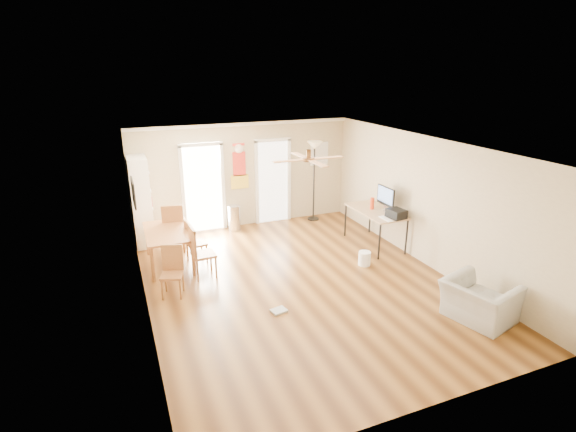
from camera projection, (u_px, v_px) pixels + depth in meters
name	position (u px, v px, depth m)	size (l,w,h in m)	color
floor	(300.00, 283.00, 8.30)	(7.00, 7.00, 0.00)	brown
ceiling	(301.00, 146.00, 7.45)	(5.50, 7.00, 0.00)	silver
wall_back	(244.00, 175.00, 10.94)	(5.50, 0.04, 2.60)	beige
wall_front	(429.00, 316.00, 4.81)	(5.50, 0.04, 2.60)	beige
wall_left	(141.00, 240.00, 6.89)	(0.04, 7.00, 2.60)	beige
wall_right	(425.00, 201.00, 8.85)	(0.04, 7.00, 2.60)	beige
crown_molding	(301.00, 148.00, 7.46)	(5.50, 7.00, 0.08)	white
kitchen_doorway	(203.00, 189.00, 10.63)	(0.90, 0.10, 2.10)	white
bathroom_doorway	(273.00, 182.00, 11.27)	(0.80, 0.10, 2.10)	white
wall_decal	(239.00, 166.00, 10.79)	(0.46, 0.03, 1.10)	red
ac_grille	(319.00, 154.00, 11.51)	(0.50, 0.04, 0.60)	white
framed_poster	(133.00, 193.00, 8.00)	(0.04, 0.66, 0.48)	black
ceiling_fan	(309.00, 159.00, 7.24)	(1.24, 1.24, 0.20)	#593819
bookshelf	(141.00, 201.00, 9.85)	(0.41, 0.91, 2.03)	white
dining_table	(169.00, 248.00, 8.96)	(0.89, 1.48, 0.74)	#9F6933
dining_chair_right_a	(196.00, 241.00, 9.08)	(0.37, 0.37, 0.90)	brown
dining_chair_right_b	(203.00, 252.00, 8.42)	(0.42, 0.42, 1.02)	#A36C34
dining_chair_near	(172.00, 272.00, 7.70)	(0.37, 0.37, 0.91)	#AD6837
dining_chair_far	(174.00, 227.00, 9.60)	(0.45, 0.45, 1.09)	#9D5E32
trash_can	(234.00, 218.00, 10.85)	(0.30, 0.30, 0.64)	#BBBBBE
torchiere_lamp	(314.00, 181.00, 11.38)	(0.39, 0.39, 2.08)	black
computer_desk	(374.00, 228.00, 9.94)	(0.77, 1.53, 0.82)	tan
imac	(385.00, 199.00, 9.66)	(0.08, 0.61, 0.57)	black
keyboard	(386.00, 219.00, 9.26)	(0.12, 0.38, 0.01)	white
printer	(396.00, 214.00, 9.32)	(0.31, 0.37, 0.19)	black
orange_bottle	(372.00, 203.00, 9.87)	(0.09, 0.09, 0.27)	red
wastebasket_a	(364.00, 258.00, 9.00)	(0.25, 0.25, 0.29)	white
floor_cloth	(279.00, 311.00, 7.33)	(0.25, 0.20, 0.04)	#9C9D98
armchair	(479.00, 301.00, 7.01)	(1.01, 0.89, 0.66)	#A5A49F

